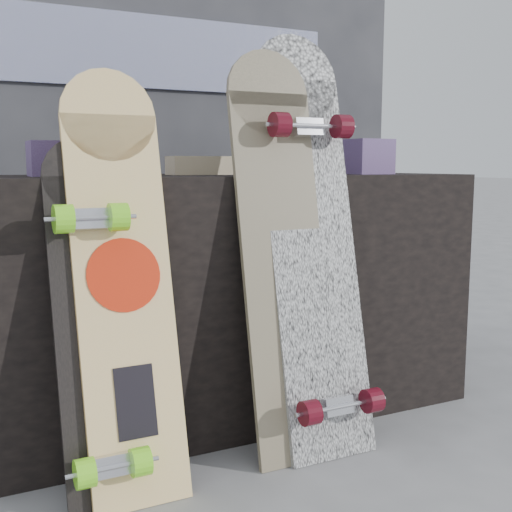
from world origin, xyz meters
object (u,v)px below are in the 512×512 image
longboard_cascadia (313,233)px  vendor_table (226,294)px  longboard_geisha (122,269)px  skateboard_dark (96,317)px  longboard_celtic (281,241)px

longboard_cascadia → vendor_table: bearing=108.8°
longboard_geisha → skateboard_dark: size_ratio=1.20×
vendor_table → skateboard_dark: (-0.52, -0.39, 0.06)m
vendor_table → skateboard_dark: 0.65m
vendor_table → longboard_cascadia: size_ratio=1.31×
longboard_geisha → longboard_celtic: (0.46, 0.01, 0.05)m
longboard_cascadia → longboard_geisha: bearing=-179.2°
longboard_geisha → longboard_celtic: 0.47m
longboard_cascadia → longboard_celtic: bearing=177.0°
longboard_geisha → skateboard_dark: 0.14m
vendor_table → longboard_geisha: (-0.44, -0.36, 0.17)m
longboard_cascadia → skateboard_dark: bearing=-176.9°
longboard_geisha → vendor_table: bearing=39.3°
longboard_geisha → skateboard_dark: longboard_geisha is taller
longboard_geisha → longboard_cascadia: longboard_cascadia is taller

